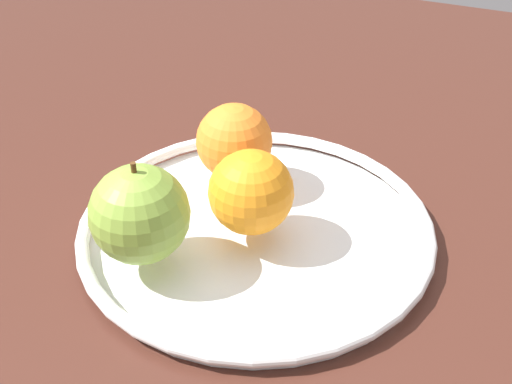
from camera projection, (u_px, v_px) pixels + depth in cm
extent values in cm
cube|color=#47241B|center=(256.00, 251.00, 59.79)|extent=(137.33, 137.33, 4.00)
cylinder|color=white|center=(256.00, 232.00, 58.45)|extent=(30.59, 30.59, 0.60)
torus|color=white|center=(256.00, 224.00, 57.93)|extent=(31.86, 31.86, 1.20)
sphere|color=#86AE3E|center=(140.00, 214.00, 51.49)|extent=(8.19, 8.19, 8.19)
cylinder|color=#593819|center=(134.00, 169.00, 48.98)|extent=(0.44, 0.44, 1.20)
sphere|color=orange|center=(246.00, 191.00, 54.79)|extent=(7.38, 7.38, 7.38)
sphere|color=orange|center=(234.00, 141.00, 61.41)|extent=(7.33, 7.33, 7.33)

